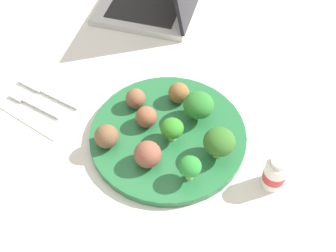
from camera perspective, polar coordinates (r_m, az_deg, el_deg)
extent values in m
plane|color=silver|center=(0.78, 0.00, -1.63)|extent=(4.00, 4.00, 0.00)
cylinder|color=#236638|center=(0.78, 0.00, -1.28)|extent=(0.28, 0.28, 0.02)
cylinder|color=#A7C174|center=(0.76, 0.52, -1.33)|extent=(0.01, 0.01, 0.01)
ellipsoid|color=#2F7D24|center=(0.74, 0.54, -0.30)|extent=(0.04, 0.04, 0.03)
cylinder|color=#9DB96F|center=(0.74, 6.53, -3.44)|extent=(0.02, 0.02, 0.02)
ellipsoid|color=#2F6323|center=(0.72, 6.74, -2.16)|extent=(0.05, 0.05, 0.04)
cylinder|color=#A8C97A|center=(0.71, 2.82, -6.40)|extent=(0.01, 0.01, 0.02)
ellipsoid|color=#267D2F|center=(0.69, 2.90, -5.35)|extent=(0.04, 0.04, 0.03)
cylinder|color=#96BF80|center=(0.79, 3.94, 1.48)|extent=(0.01, 0.01, 0.01)
ellipsoid|color=#276D28|center=(0.77, 4.05, 2.77)|extent=(0.05, 0.05, 0.04)
sphere|color=brown|center=(0.77, -3.04, 1.00)|extent=(0.04, 0.04, 0.04)
sphere|color=brown|center=(0.80, -4.30, 3.63)|extent=(0.04, 0.04, 0.04)
sphere|color=brown|center=(0.72, -3.03, -3.60)|extent=(0.05, 0.05, 0.05)
sphere|color=brown|center=(0.80, 1.43, 4.39)|extent=(0.04, 0.04, 0.04)
sphere|color=brown|center=(0.75, -8.10, -1.36)|extent=(0.04, 0.04, 0.04)
cube|color=white|center=(0.87, -16.13, 3.29)|extent=(0.18, 0.14, 0.01)
cube|color=silver|center=(0.85, -16.29, 2.38)|extent=(0.09, 0.02, 0.01)
cube|color=silver|center=(0.89, -19.15, 3.85)|extent=(0.03, 0.02, 0.01)
cube|color=silver|center=(0.86, -14.03, 3.59)|extent=(0.09, 0.02, 0.01)
cube|color=silver|center=(0.90, -17.54, 5.28)|extent=(0.06, 0.02, 0.01)
cylinder|color=white|center=(0.72, 13.85, -6.25)|extent=(0.04, 0.04, 0.06)
cylinder|color=red|center=(0.73, 13.80, -6.38)|extent=(0.04, 0.04, 0.02)
cylinder|color=silver|center=(0.70, 14.38, -4.74)|extent=(0.03, 0.03, 0.01)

